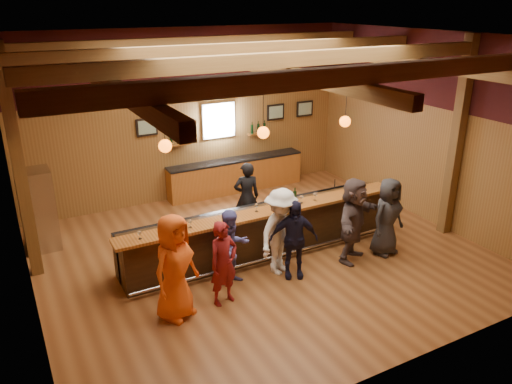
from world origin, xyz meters
The scene contains 27 objects.
room centered at (0.00, 0.06, 3.21)m, with size 9.04×9.00×4.52m.
bar_counter centered at (0.02, 0.15, 0.52)m, with size 6.30×1.07×1.11m.
back_bar_cabinet centered at (1.20, 3.72, 0.48)m, with size 4.00×0.52×0.95m.
window centered at (0.80, 3.95, 2.05)m, with size 0.95×0.09×0.95m.
framed_pictures centered at (1.67, 3.94, 2.10)m, with size 5.35×0.05×0.45m.
wine_shelves centered at (0.80, 3.88, 1.62)m, with size 3.00×0.18×0.30m.
pendant_lights centered at (0.00, 0.00, 2.71)m, with size 4.24×0.24×1.37m.
stainless_fridge centered at (-4.10, 2.60, 0.90)m, with size 0.70×0.70×1.80m, color silver.
customer_orange centered at (-2.36, -1.21, 0.95)m, with size 0.93×0.60×1.89m, color #F55917.
customer_redvest centered at (-1.47, -1.22, 0.79)m, with size 0.58×0.38×1.58m, color maroon.
customer_denim centered at (-1.06, -0.72, 0.76)m, with size 0.74×0.58×1.53m, color #5458A8.
customer_white centered at (-0.03, -0.78, 0.89)m, with size 1.15×0.66×1.78m, color white.
customer_navy centered at (0.11, -1.03, 0.80)m, with size 0.94×0.39×1.61m, color black.
customer_brown centered at (1.55, -1.04, 0.91)m, with size 1.68×0.54×1.81m, color #4E3F3F.
customer_dark centered at (2.37, -1.15, 0.85)m, with size 0.83×0.54×1.70m, color #2B2A2C.
bartender centered at (0.28, 1.28, 0.84)m, with size 0.61×0.40×1.68m, color black.
ice_bucket centered at (0.28, -0.14, 1.24)m, with size 0.23×0.23×0.26m, color brown.
bottle_a centered at (0.40, -0.10, 1.24)m, with size 0.07×0.07×0.33m.
bottle_b centered at (0.73, -0.08, 1.24)m, with size 0.07×0.07×0.33m.
glass_a centered at (-2.65, -0.22, 1.23)m, with size 0.07×0.07×0.16m.
glass_b centered at (-2.03, -0.13, 1.23)m, with size 0.08×0.08×0.17m.
glass_c centered at (-1.68, -0.20, 1.23)m, with size 0.07×0.07×0.16m.
glass_d centered at (-0.88, -0.21, 1.24)m, with size 0.08×0.08×0.18m.
glass_e centered at (-0.22, -0.13, 1.24)m, with size 0.08×0.08×0.18m.
glass_f centered at (0.83, -0.18, 1.24)m, with size 0.08×0.08×0.18m.
glass_g centered at (1.17, -0.19, 1.24)m, with size 0.08×0.08×0.18m.
glass_h centered at (2.12, -0.16, 1.24)m, with size 0.08×0.08×0.18m.
Camera 1 is at (-4.63, -8.31, 5.15)m, focal length 35.00 mm.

